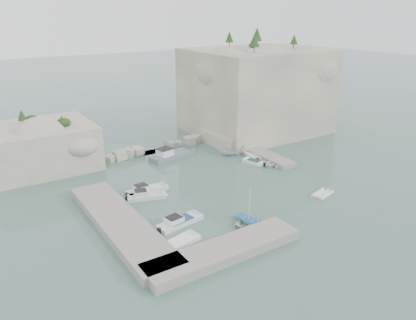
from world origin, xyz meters
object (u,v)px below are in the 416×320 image
tender_east_d (232,155)px  work_boat (173,158)px  tender_east_c (252,157)px  inflatable_dinghy (322,195)px  motorboat_b (147,198)px  motorboat_a (147,192)px  tender_east_b (254,163)px  tender_east_a (271,167)px  motorboat_d (180,224)px  motorboat_e (182,243)px  rowboat (249,223)px

tender_east_d → work_boat: work_boat is taller
tender_east_c → inflatable_dinghy: bearing=-171.1°
motorboat_b → motorboat_a: size_ratio=0.88×
tender_east_b → tender_east_c: same height
tender_east_a → work_boat: 17.27m
motorboat_d → tender_east_d: tender_east_d is taller
motorboat_b → inflatable_dinghy: size_ratio=1.60×
tender_east_d → motorboat_b: bearing=135.6°
motorboat_d → tender_east_a: size_ratio=2.19×
motorboat_a → motorboat_e: (-2.61, -14.61, 0.00)m
motorboat_b → motorboat_d: (0.33, -8.82, 0.00)m
motorboat_b → inflatable_dinghy: 24.55m
tender_east_a → tender_east_c: 5.46m
motorboat_a → rowboat: size_ratio=1.59×
motorboat_e → rowboat: (9.12, -0.45, 0.00)m
motorboat_b → motorboat_e: 12.86m
inflatable_dinghy → work_boat: bearing=98.5°
tender_east_c → tender_east_a: bearing=-168.8°
tender_east_a → work_boat: (-11.60, 12.80, 0.00)m
tender_east_d → inflatable_dinghy: bearing=-153.6°
motorboat_d → tender_east_d: size_ratio=1.44×
inflatable_dinghy → work_boat: 27.13m
motorboat_a → tender_east_d: (19.43, 6.04, 0.00)m
motorboat_b → tender_east_c: motorboat_b is taller
motorboat_b → tender_east_c: 23.29m
motorboat_a → tender_east_c: motorboat_a is taller
inflatable_dinghy → tender_east_a: 12.38m
motorboat_e → tender_east_a: 27.14m
motorboat_e → motorboat_d: bearing=51.3°
tender_east_c → motorboat_a: bearing=112.7°
motorboat_d → rowboat: 8.38m
rowboat → tender_east_b: size_ratio=0.96×
motorboat_b → tender_east_b: motorboat_b is taller
motorboat_b → motorboat_a: same height
motorboat_d → work_boat: (10.51, 21.39, 0.00)m
motorboat_a → motorboat_e: size_ratio=1.41×
motorboat_a → motorboat_d: bearing=-94.7°
inflatable_dinghy → work_boat: work_boat is taller
inflatable_dinghy → tender_east_c: tender_east_c is taller
tender_east_b → work_boat: size_ratio=0.47×
motorboat_a → tender_east_c: 21.99m
motorboat_a → work_boat: (9.87, 10.71, 0.00)m
inflatable_dinghy → motorboat_e: bearing=166.8°
tender_east_b → rowboat: bearing=121.7°
inflatable_dinghy → tender_east_d: 20.44m
tender_east_a → tender_east_b: 3.06m
motorboat_e → tender_east_a: bearing=15.4°
tender_east_c → tender_east_d: size_ratio=1.12×
motorboat_e → tender_east_a: tender_east_a is taller
tender_east_b → work_boat: bearing=27.7°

